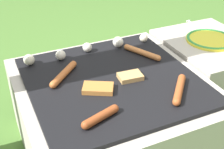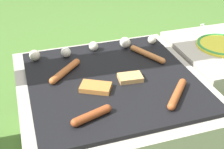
% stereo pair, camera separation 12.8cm
% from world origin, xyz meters
% --- Properties ---
extents(ground_plane, '(14.00, 14.00, 0.00)m').
position_xyz_m(ground_plane, '(0.00, 0.00, 0.00)').
color(ground_plane, '#47702D').
extents(grill, '(0.77, 0.77, 0.38)m').
position_xyz_m(grill, '(0.00, 0.00, 0.19)').
color(grill, '#B2AA9E').
rests_on(grill, ground_plane).
extents(side_ledge, '(0.43, 0.51, 0.38)m').
position_xyz_m(side_ledge, '(0.61, 0.11, 0.19)').
color(side_ledge, '#B2AA9E').
rests_on(side_ledge, ground_plane).
extents(sausage_front_center, '(0.11, 0.19, 0.03)m').
position_xyz_m(sausage_front_center, '(0.21, 0.13, 0.40)').
color(sausage_front_center, '#C6753D').
rests_on(sausage_front_center, grill).
extents(sausage_front_left, '(0.15, 0.07, 0.03)m').
position_xyz_m(sausage_front_left, '(-0.15, -0.22, 0.40)').
color(sausage_front_left, '#93421E').
rests_on(sausage_front_left, grill).
extents(sausage_back_center, '(0.15, 0.15, 0.03)m').
position_xyz_m(sausage_back_center, '(-0.18, 0.10, 0.40)').
color(sausage_back_center, '#B7602D').
rests_on(sausage_back_center, grill).
extents(sausage_back_right, '(0.14, 0.16, 0.03)m').
position_xyz_m(sausage_back_right, '(0.19, -0.20, 0.40)').
color(sausage_back_right, '#A34C23').
rests_on(sausage_back_right, grill).
extents(bread_slice_left, '(0.14, 0.12, 0.02)m').
position_xyz_m(bread_slice_left, '(-0.09, -0.06, 0.39)').
color(bread_slice_left, '#B27033').
rests_on(bread_slice_left, grill).
extents(bread_slice_right, '(0.10, 0.07, 0.02)m').
position_xyz_m(bread_slice_right, '(0.07, -0.03, 0.39)').
color(bread_slice_right, tan).
rests_on(bread_slice_right, grill).
extents(mushroom_row, '(0.62, 0.07, 0.05)m').
position_xyz_m(mushroom_row, '(-0.01, 0.26, 0.41)').
color(mushroom_row, beige).
rests_on(mushroom_row, grill).
extents(plate_colorful, '(0.25, 0.25, 0.02)m').
position_xyz_m(plate_colorful, '(0.61, 0.12, 0.39)').
color(plate_colorful, yellow).
rests_on(plate_colorful, side_ledge).
extents(fork_utensil, '(0.03, 0.18, 0.01)m').
position_xyz_m(fork_utensil, '(0.67, 0.31, 0.39)').
color(fork_utensil, silver).
rests_on(fork_utensil, side_ledge).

